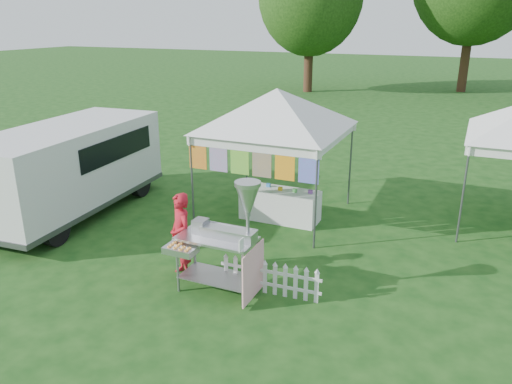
% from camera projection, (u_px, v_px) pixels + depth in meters
% --- Properties ---
extents(ground, '(120.00, 120.00, 0.00)m').
position_uv_depth(ground, '(203.00, 280.00, 8.99)').
color(ground, '#144112').
rests_on(ground, ground).
extents(canopy_main, '(4.24, 4.24, 3.45)m').
position_uv_depth(canopy_main, '(277.00, 89.00, 11.02)').
color(canopy_main, '#59595E').
rests_on(canopy_main, ground).
extents(donut_cart, '(1.47, 1.00, 2.05)m').
position_uv_depth(donut_cart, '(228.00, 229.00, 8.15)').
color(donut_cart, gray).
rests_on(donut_cart, ground).
extents(vendor, '(0.68, 0.64, 1.57)m').
position_uv_depth(vendor, '(181.00, 235.00, 8.94)').
color(vendor, red).
rests_on(vendor, ground).
extents(cargo_van, '(2.39, 5.21, 2.11)m').
position_uv_depth(cargo_van, '(72.00, 166.00, 11.84)').
color(cargo_van, silver).
rests_on(cargo_van, ground).
extents(picket_fence, '(1.80, 0.14, 0.56)m').
position_uv_depth(picket_fence, '(270.00, 279.00, 8.45)').
color(picket_fence, silver).
rests_on(picket_fence, ground).
extents(display_table, '(1.80, 0.70, 0.72)m').
position_uv_depth(display_table, '(280.00, 205.00, 11.58)').
color(display_table, white).
rests_on(display_table, ground).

